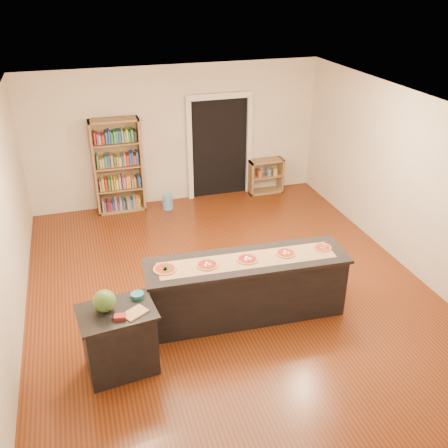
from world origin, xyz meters
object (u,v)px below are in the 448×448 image
object	(u,v)px
kitchen_island	(247,288)
low_shelf	(266,176)
side_counter	(120,340)
waste_bin	(168,202)
watermelon	(104,301)
bookshelf	(118,166)

from	to	relation	value
kitchen_island	low_shelf	bearing A→B (deg)	68.39
side_counter	waste_bin	bearing A→B (deg)	65.31
low_shelf	waste_bin	distance (m)	2.26
kitchen_island	watermelon	bearing A→B (deg)	-161.75
waste_bin	watermelon	xyz separation A→B (m)	(-1.56, -4.34, 0.86)
bookshelf	watermelon	size ratio (longest dim) A/B	7.12
low_shelf	waste_bin	size ratio (longest dim) A/B	2.46
side_counter	low_shelf	xyz separation A→B (m)	(3.68, 4.61, -0.07)
low_shelf	watermelon	bearing A→B (deg)	-129.73
side_counter	low_shelf	size ratio (longest dim) A/B	1.19
waste_bin	low_shelf	bearing A→B (deg)	5.77
side_counter	waste_bin	size ratio (longest dim) A/B	2.93
side_counter	watermelon	bearing A→B (deg)	151.25
kitchen_island	bookshelf	world-z (taller)	bookshelf
side_counter	waste_bin	world-z (taller)	side_counter
side_counter	kitchen_island	bearing A→B (deg)	10.93
kitchen_island	side_counter	distance (m)	1.91
low_shelf	bookshelf	bearing A→B (deg)	-179.86
kitchen_island	waste_bin	distance (m)	3.85
low_shelf	waste_bin	world-z (taller)	low_shelf
low_shelf	kitchen_island	bearing A→B (deg)	-114.72
watermelon	kitchen_island	bearing A→B (deg)	15.14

